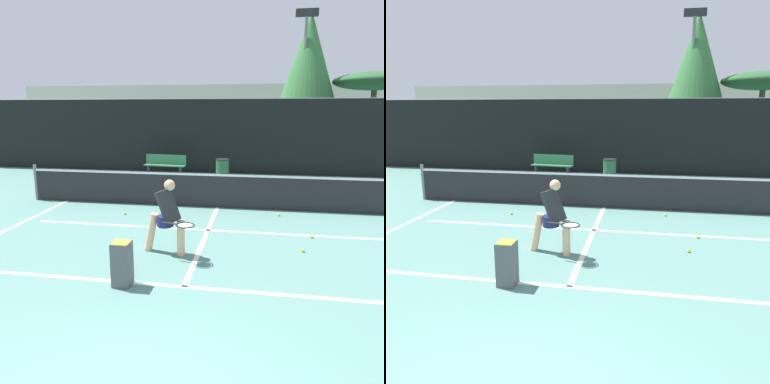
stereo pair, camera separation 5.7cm
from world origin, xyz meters
TOP-DOWN VIEW (x-y plane):
  - court_baseline_near at (0.00, 2.98)m, footprint 11.00×0.10m
  - court_service_line at (0.00, 5.80)m, footprint 8.25×0.10m
  - court_center_mark at (0.00, 5.42)m, footprint 0.10×4.87m
  - court_sideline_left at (-4.51, 5.42)m, footprint 0.10×5.87m
  - net at (0.00, 7.85)m, footprint 11.09×0.09m
  - fence_back at (0.00, 13.65)m, footprint 24.00×0.06m
  - player_practicing at (-0.58, 4.30)m, footprint 1.11×0.72m
  - tennis_ball_scattered_0 at (1.65, 7.26)m, footprint 0.07×0.07m
  - tennis_ball_scattered_1 at (-2.30, 6.70)m, footprint 0.07×0.07m
  - tennis_ball_scattered_3 at (1.97, 4.80)m, footprint 0.07×0.07m
  - tennis_ball_scattered_6 at (2.25, 5.66)m, footprint 0.07×0.07m
  - ball_hopper at (-0.96, 2.89)m, footprint 0.28×0.28m
  - courtside_bench at (-2.66, 12.58)m, footprint 1.76×0.57m
  - trash_bin at (-0.28, 12.23)m, footprint 0.53×0.53m
  - parked_car at (3.59, 16.99)m, footprint 1.84×4.05m
  - floodlight_mast at (3.24, 18.47)m, footprint 1.10×0.24m
  - tree_west at (3.54, 18.92)m, footprint 2.83×2.83m
  - tree_mid at (6.79, 18.66)m, footprint 4.10×4.10m
  - building_far at (0.00, 28.16)m, footprint 36.00×2.40m

SIDE VIEW (x-z plane):
  - court_baseline_near at x=0.00m, z-range 0.00..0.01m
  - court_service_line at x=0.00m, z-range 0.00..0.01m
  - court_center_mark at x=0.00m, z-range 0.00..0.01m
  - court_sideline_left at x=-4.51m, z-range 0.00..0.01m
  - tennis_ball_scattered_0 at x=1.65m, z-range 0.00..0.07m
  - tennis_ball_scattered_1 at x=-2.30m, z-range 0.00..0.07m
  - tennis_ball_scattered_3 at x=1.97m, z-range 0.00..0.07m
  - tennis_ball_scattered_6 at x=2.25m, z-range 0.00..0.07m
  - ball_hopper at x=-0.96m, z-range 0.02..0.73m
  - trash_bin at x=-0.28m, z-range 0.00..0.80m
  - courtside_bench at x=-2.66m, z-range 0.04..0.90m
  - net at x=0.00m, z-range -0.02..1.05m
  - parked_car at x=3.59m, z-range -0.11..1.26m
  - player_practicing at x=-0.58m, z-range 0.05..1.49m
  - fence_back at x=0.00m, z-range -0.01..3.12m
  - building_far at x=0.00m, z-range 0.00..4.53m
  - tree_mid at x=6.79m, z-range 1.77..6.30m
  - floodlight_mast at x=3.24m, z-range 1.11..8.66m
  - tree_west at x=3.54m, z-range 1.54..9.08m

